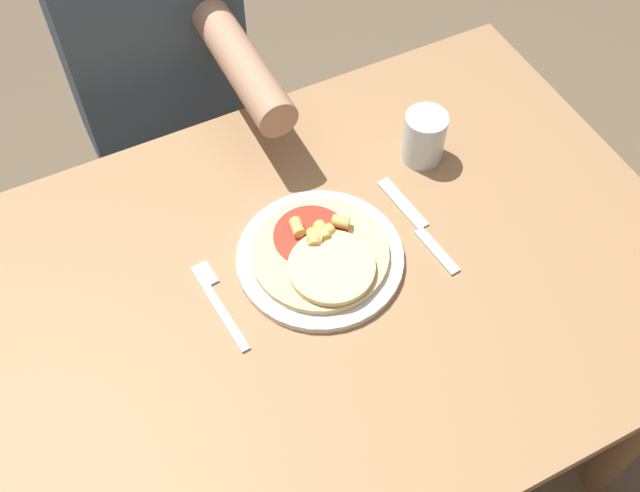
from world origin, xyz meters
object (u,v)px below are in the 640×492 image
(drinking_glass, at_px, (424,137))
(pizza, at_px, (321,253))
(plate, at_px, (320,258))
(dining_table, at_px, (306,324))
(knife, at_px, (419,226))
(person_diner, at_px, (159,76))
(fork, at_px, (217,300))

(drinking_glass, bearing_deg, pizza, -154.61)
(plate, distance_m, drinking_glass, 0.29)
(dining_table, xyz_separation_m, knife, (0.22, 0.03, 0.11))
(drinking_glass, xyz_separation_m, person_diner, (-0.33, 0.48, -0.11))
(plate, bearing_deg, knife, -4.51)
(dining_table, distance_m, plate, 0.13)
(pizza, height_order, fork, pizza)
(fork, xyz_separation_m, person_diner, (0.10, 0.60, -0.07))
(pizza, bearing_deg, person_diner, 96.92)
(dining_table, relative_size, fork, 7.06)
(dining_table, xyz_separation_m, plate, (0.05, 0.04, 0.11))
(plate, height_order, knife, plate)
(plate, bearing_deg, dining_table, -139.69)
(pizza, distance_m, person_diner, 0.62)
(plate, xyz_separation_m, knife, (0.18, -0.01, -0.00))
(pizza, xyz_separation_m, fork, (-0.18, 0.01, -0.02))
(fork, xyz_separation_m, drinking_glass, (0.44, 0.12, 0.05))
(plate, relative_size, knife, 1.21)
(pizza, height_order, person_diner, person_diner)
(dining_table, xyz_separation_m, pizza, (0.05, 0.04, 0.13))
(knife, xyz_separation_m, person_diner, (-0.25, 0.61, -0.07))
(dining_table, height_order, drinking_glass, drinking_glass)
(dining_table, distance_m, fork, 0.17)
(plate, height_order, pizza, pizza)
(plate, relative_size, pizza, 1.22)
(plate, bearing_deg, person_diner, 96.88)
(drinking_glass, bearing_deg, dining_table, -152.58)
(dining_table, relative_size, person_diner, 1.08)
(pizza, relative_size, person_diner, 0.19)
(pizza, bearing_deg, plate, 104.15)
(knife, relative_size, person_diner, 0.19)
(pizza, bearing_deg, dining_table, -142.78)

